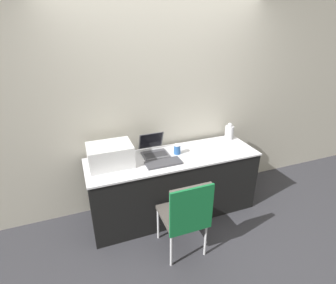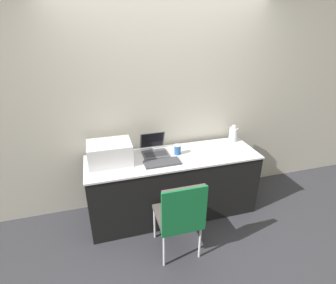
# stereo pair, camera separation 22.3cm
# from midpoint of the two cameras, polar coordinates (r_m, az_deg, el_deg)

# --- Properties ---
(ground_plane) EXTENTS (14.00, 14.00, 0.00)m
(ground_plane) POSITION_cam_midpoint_polar(r_m,az_deg,el_deg) (3.29, 4.80, -17.97)
(ground_plane) COLOR #333338
(wall_back) EXTENTS (8.00, 0.05, 2.60)m
(wall_back) POSITION_cam_midpoint_polar(r_m,az_deg,el_deg) (3.24, 1.13, 8.02)
(wall_back) COLOR #B7B2A3
(wall_back) RESTS_ON ground_plane
(table) EXTENTS (2.03, 0.64, 0.79)m
(table) POSITION_cam_midpoint_polar(r_m,az_deg,el_deg) (3.28, 3.12, -9.34)
(table) COLOR black
(table) RESTS_ON ground_plane
(printer) EXTENTS (0.47, 0.35, 0.24)m
(printer) POSITION_cam_midpoint_polar(r_m,az_deg,el_deg) (2.93, -10.46, -2.23)
(printer) COLOR silver
(printer) RESTS_ON table
(laptop_left) EXTENTS (0.30, 0.32, 0.24)m
(laptop_left) POSITION_cam_midpoint_polar(r_m,az_deg,el_deg) (3.13, -0.96, -1.56)
(laptop_left) COLOR #4C4C51
(laptop_left) RESTS_ON table
(external_keyboard) EXTENTS (0.40, 0.17, 0.02)m
(external_keyboard) POSITION_cam_midpoint_polar(r_m,az_deg,el_deg) (2.92, 0.92, -4.57)
(external_keyboard) COLOR #3D3D42
(external_keyboard) RESTS_ON table
(coffee_cup) EXTENTS (0.08, 0.08, 0.12)m
(coffee_cup) POSITION_cam_midpoint_polar(r_m,az_deg,el_deg) (3.11, 4.14, -1.67)
(coffee_cup) COLOR #285699
(coffee_cup) RESTS_ON table
(metal_pitcher) EXTENTS (0.11, 0.11, 0.22)m
(metal_pitcher) POSITION_cam_midpoint_polar(r_m,az_deg,el_deg) (3.57, 15.80, 1.71)
(metal_pitcher) COLOR silver
(metal_pitcher) RESTS_ON table
(chair) EXTENTS (0.43, 0.45, 0.90)m
(chair) POSITION_cam_midpoint_polar(r_m,az_deg,el_deg) (2.62, 5.27, -15.28)
(chair) COLOR #4C4742
(chair) RESTS_ON ground_plane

